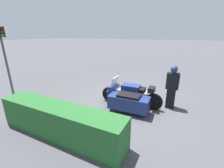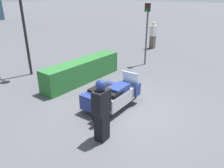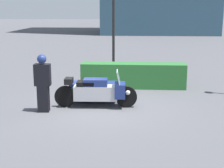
% 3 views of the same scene
% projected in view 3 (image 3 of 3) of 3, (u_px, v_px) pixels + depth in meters
% --- Properties ---
extents(ground_plane, '(160.00, 160.00, 0.00)m').
position_uv_depth(ground_plane, '(100.00, 108.00, 10.69)').
color(ground_plane, '#4C4C51').
extents(police_motorcycle, '(2.59, 1.24, 1.17)m').
position_uv_depth(police_motorcycle, '(97.00, 90.00, 11.00)').
color(police_motorcycle, black).
rests_on(police_motorcycle, ground).
extents(officer_rider, '(0.49, 0.32, 1.73)m').
position_uv_depth(officer_rider, '(43.00, 82.00, 10.15)').
color(officer_rider, black).
rests_on(officer_rider, ground).
extents(hedge_bush_curbside, '(4.03, 0.76, 0.95)m').
position_uv_depth(hedge_bush_curbside, '(133.00, 75.00, 13.34)').
color(hedge_bush_curbside, '#28662D').
rests_on(hedge_bush_curbside, ground).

